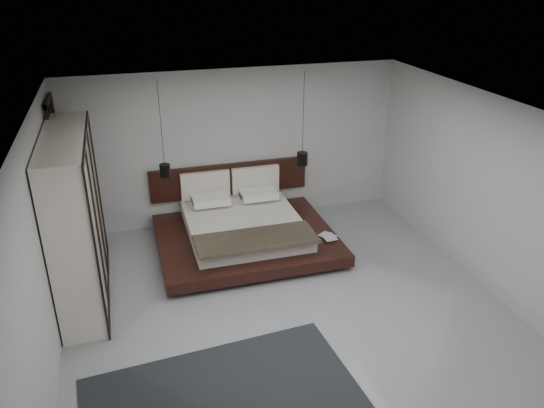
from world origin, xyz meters
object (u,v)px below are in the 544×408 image
object	(u,v)px
lattice_screen	(62,180)
pendant_right	(302,158)
wardrobe	(76,219)
pendant_left	(165,170)
bed	(244,229)

from	to	relation	value
lattice_screen	pendant_right	xyz separation A→B (m)	(4.00, -0.08, -0.02)
lattice_screen	wardrobe	xyz separation A→B (m)	(0.25, -1.31, -0.10)
wardrobe	pendant_left	bearing A→B (deg)	42.38
pendant_left	pendant_right	world-z (taller)	same
lattice_screen	wardrobe	world-z (taller)	lattice_screen
bed	lattice_screen	bearing A→B (deg)	168.95
bed	pendant_left	size ratio (longest dim) A/B	1.83
lattice_screen	pendant_left	world-z (taller)	pendant_left
lattice_screen	pendant_right	bearing A→B (deg)	-1.10
lattice_screen	pendant_left	distance (m)	1.61
bed	pendant_left	distance (m)	1.65
lattice_screen	pendant_left	bearing A→B (deg)	-2.72
lattice_screen	bed	size ratio (longest dim) A/B	0.89
pendant_left	wardrobe	size ratio (longest dim) A/B	0.65
lattice_screen	wardrobe	size ratio (longest dim) A/B	1.06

